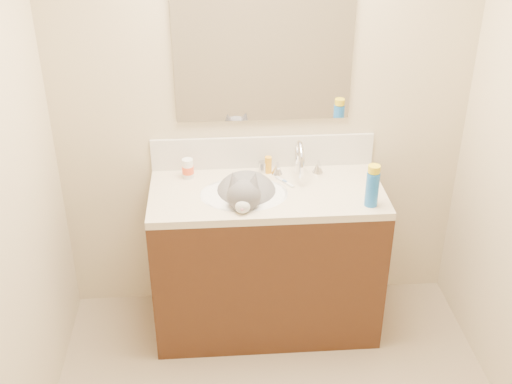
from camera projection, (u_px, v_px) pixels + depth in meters
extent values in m
cube|color=beige|center=(263.00, 99.00, 3.32)|extent=(2.20, 0.04, 2.50)
cube|color=#3D2011|center=(266.00, 262.00, 3.50)|extent=(1.20, 0.55, 0.82)
cube|color=beige|center=(267.00, 194.00, 3.29)|extent=(1.20, 0.55, 0.04)
ellipsoid|color=white|center=(244.00, 206.00, 3.28)|extent=(0.45, 0.36, 0.14)
cylinder|color=silver|center=(298.00, 164.00, 3.42)|extent=(0.04, 0.04, 0.11)
torus|color=silver|center=(300.00, 159.00, 3.34)|extent=(0.03, 0.20, 0.20)
cylinder|color=silver|center=(302.00, 172.00, 3.28)|extent=(0.03, 0.03, 0.06)
cone|color=silver|center=(277.00, 169.00, 3.42)|extent=(0.06, 0.06, 0.06)
cone|color=silver|center=(318.00, 167.00, 3.44)|extent=(0.06, 0.06, 0.06)
ellipsoid|color=#585557|center=(246.00, 196.00, 3.30)|extent=(0.36, 0.40, 0.24)
ellipsoid|color=#585557|center=(244.00, 196.00, 3.11)|extent=(0.19, 0.17, 0.16)
ellipsoid|color=#585557|center=(245.00, 195.00, 3.19)|extent=(0.14, 0.14, 0.15)
cone|color=#585557|center=(234.00, 180.00, 3.09)|extent=(0.09, 0.09, 0.10)
cone|color=#585557|center=(254.00, 180.00, 3.09)|extent=(0.09, 0.09, 0.10)
ellipsoid|color=silver|center=(243.00, 207.00, 3.06)|extent=(0.08, 0.07, 0.07)
ellipsoid|color=silver|center=(245.00, 207.00, 3.19)|extent=(0.13, 0.09, 0.14)
sphere|color=#C07C85|center=(242.00, 210.00, 3.04)|extent=(0.02, 0.02, 0.02)
cylinder|color=#585557|center=(275.00, 210.00, 3.31)|extent=(0.08, 0.25, 0.05)
cube|color=silver|center=(263.00, 152.00, 3.46)|extent=(1.20, 0.02, 0.18)
cube|color=white|center=(263.00, 45.00, 3.17)|extent=(0.90, 0.02, 0.80)
cylinder|color=white|center=(188.00, 168.00, 3.37)|extent=(0.07, 0.07, 0.11)
cylinder|color=#F65229|center=(188.00, 170.00, 3.38)|extent=(0.07, 0.07, 0.04)
cylinder|color=#B7B7BC|center=(263.00, 167.00, 3.44)|extent=(0.06, 0.06, 0.06)
cylinder|color=orange|center=(268.00, 165.00, 3.42)|extent=(0.05, 0.05, 0.09)
cube|color=white|center=(285.00, 182.00, 3.34)|extent=(0.09, 0.13, 0.01)
cube|color=#5B81C3|center=(285.00, 182.00, 3.34)|extent=(0.03, 0.03, 0.01)
cylinder|color=blue|center=(372.00, 189.00, 3.10)|extent=(0.08, 0.08, 0.18)
cylinder|color=yellow|center=(374.00, 169.00, 3.05)|extent=(0.08, 0.08, 0.04)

